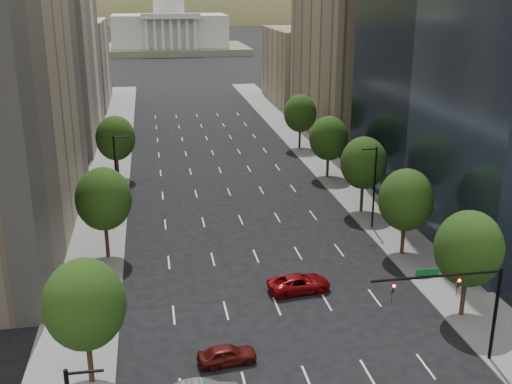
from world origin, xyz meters
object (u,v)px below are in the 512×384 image
traffic_signal (464,296)px  car_red_far (299,283)px  capitol (170,30)px  car_maroon (227,354)px

traffic_signal → car_red_far: bearing=123.6°
capitol → car_maroon: (-5.00, -217.00, -7.88)m
capitol → car_red_far: capitol is taller
traffic_signal → capitol: bearing=92.7°
capitol → car_maroon: size_ratio=14.73×
traffic_signal → capitol: size_ratio=0.15×
traffic_signal → car_red_far: (-8.13, 12.26, -4.43)m
traffic_signal → car_red_far: size_ratio=1.70×
car_maroon → car_red_far: size_ratio=0.76×
traffic_signal → car_maroon: 16.39m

